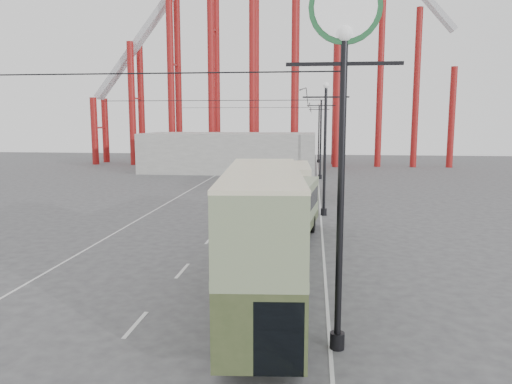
# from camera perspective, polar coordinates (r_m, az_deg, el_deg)

# --- Properties ---
(ground) EXTENTS (160.00, 160.00, 0.00)m
(ground) POSITION_cam_1_polar(r_m,az_deg,el_deg) (19.15, -8.60, -12.55)
(ground) COLOR #454547
(ground) RESTS_ON ground
(road_markings) EXTENTS (12.52, 120.00, 0.01)m
(road_markings) POSITION_cam_1_polar(r_m,az_deg,el_deg) (37.99, -2.11, -1.97)
(road_markings) COLOR silver
(road_markings) RESTS_ON ground
(lamp_post_near) EXTENTS (3.20, 0.44, 10.80)m
(lamp_post_near) POSITION_cam_1_polar(r_m,az_deg,el_deg) (14.31, 9.99, 12.48)
(lamp_post_near) COLOR black
(lamp_post_near) RESTS_ON ground
(lamp_post_mid) EXTENTS (3.20, 0.44, 9.32)m
(lamp_post_mid) POSITION_cam_1_polar(r_m,az_deg,el_deg) (35.32, 7.88, 4.82)
(lamp_post_mid) COLOR black
(lamp_post_mid) RESTS_ON ground
(lamp_post_far) EXTENTS (3.20, 0.44, 9.32)m
(lamp_post_far) POSITION_cam_1_polar(r_m,az_deg,el_deg) (57.30, 7.40, 6.14)
(lamp_post_far) COLOR black
(lamp_post_far) RESTS_ON ground
(lamp_post_distant) EXTENTS (3.20, 0.44, 9.32)m
(lamp_post_distant) POSITION_cam_1_polar(r_m,az_deg,el_deg) (79.28, 7.19, 6.73)
(lamp_post_distant) COLOR black
(lamp_post_distant) RESTS_ON ground
(roller_coaster) EXTENTS (52.95, 5.00, 55.48)m
(roller_coaster) POSITION_cam_1_polar(r_m,az_deg,el_deg) (76.23, 0.99, 20.54)
(roller_coaster) COLOR maroon
(roller_coaster) RESTS_ON ground
(fairground_shed) EXTENTS (22.00, 10.00, 5.00)m
(fairground_shed) POSITION_cam_1_polar(r_m,az_deg,el_deg) (65.29, -2.98, 4.55)
(fairground_shed) COLOR gray
(fairground_shed) RESTS_ON ground
(double_decker_bus) EXTENTS (3.21, 9.74, 5.14)m
(double_decker_bus) POSITION_cam_1_polar(r_m,az_deg,el_deg) (16.72, 0.76, -5.21)
(double_decker_bus) COLOR #394525
(double_decker_bus) RESTS_ON ground
(single_decker_green) EXTENTS (3.78, 11.40, 3.16)m
(single_decker_green) POSITION_cam_1_polar(r_m,az_deg,el_deg) (26.99, 3.27, -2.38)
(single_decker_green) COLOR gray
(single_decker_green) RESTS_ON ground
(single_decker_cream) EXTENTS (2.74, 9.20, 2.83)m
(single_decker_cream) POSITION_cam_1_polar(r_m,az_deg,el_deg) (44.22, 4.61, 1.55)
(single_decker_cream) COLOR beige
(single_decker_cream) RESTS_ON ground
(pedestrian) EXTENTS (0.64, 0.43, 1.70)m
(pedestrian) POSITION_cam_1_polar(r_m,az_deg,el_deg) (23.82, -1.74, -6.13)
(pedestrian) COLOR black
(pedestrian) RESTS_ON ground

